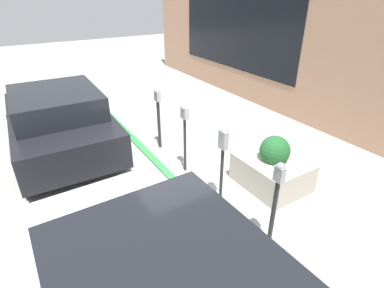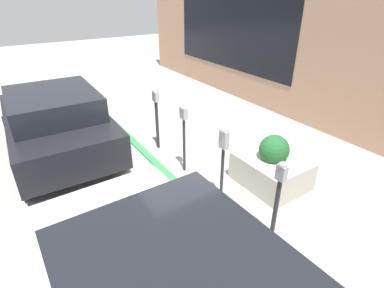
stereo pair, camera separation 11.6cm
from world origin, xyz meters
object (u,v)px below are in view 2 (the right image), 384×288
(planter_box, at_px, (272,167))
(parked_car_middle, at_px, (57,123))
(parking_meter_nearest, at_px, (278,193))
(parking_meter_second, at_px, (223,149))
(parking_meter_middle, at_px, (184,123))
(parking_meter_fourth, at_px, (156,110))

(planter_box, xyz_separation_m, parked_car_middle, (3.36, 3.15, 0.45))
(parking_meter_nearest, distance_m, parked_car_middle, 4.90)
(parking_meter_second, height_order, parking_meter_middle, parking_meter_middle)
(planter_box, bearing_deg, parking_meter_middle, 41.01)
(parking_meter_second, xyz_separation_m, planter_box, (-0.10, -1.14, -0.69))
(parking_meter_middle, bearing_deg, parked_car_middle, 44.47)
(parking_meter_second, bearing_deg, parking_meter_fourth, 0.03)
(parking_meter_nearest, bearing_deg, planter_box, -45.59)
(parking_meter_middle, bearing_deg, parking_meter_nearest, -179.55)
(parking_meter_middle, height_order, parking_meter_fourth, parking_meter_middle)
(parking_meter_second, relative_size, parked_car_middle, 0.37)
(parked_car_middle, bearing_deg, planter_box, -135.48)
(parking_meter_nearest, relative_size, parking_meter_second, 0.97)
(planter_box, bearing_deg, parking_meter_fourth, 24.25)
(parked_car_middle, bearing_deg, parking_meter_middle, -134.16)
(parking_meter_second, distance_m, planter_box, 1.33)
(parking_meter_middle, relative_size, parked_car_middle, 0.38)
(planter_box, bearing_deg, parked_car_middle, 43.15)
(parking_meter_middle, relative_size, planter_box, 1.17)
(planter_box, height_order, parked_car_middle, parked_car_middle)
(parking_meter_second, xyz_separation_m, parking_meter_fourth, (2.43, 0.00, -0.10))
(parking_meter_fourth, bearing_deg, parking_meter_second, -179.97)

